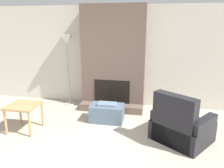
{
  "coord_description": "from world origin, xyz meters",
  "views": [
    {
      "loc": [
        1.0,
        -2.45,
        2.15
      ],
      "look_at": [
        0.0,
        2.74,
        0.68
      ],
      "focal_mm": 35.0,
      "sensor_mm": 36.0,
      "label": 1
    }
  ],
  "objects_px": {
    "ottoman": "(107,113)",
    "side_table": "(24,108)",
    "armchair": "(180,127)",
    "floor_lamp_left": "(67,46)"
  },
  "relations": [
    {
      "from": "ottoman",
      "to": "side_table",
      "type": "height_order",
      "value": "side_table"
    },
    {
      "from": "floor_lamp_left",
      "to": "armchair",
      "type": "bearing_deg",
      "value": -28.18
    },
    {
      "from": "ottoman",
      "to": "side_table",
      "type": "bearing_deg",
      "value": -154.58
    },
    {
      "from": "ottoman",
      "to": "floor_lamp_left",
      "type": "bearing_deg",
      "value": 144.91
    },
    {
      "from": "ottoman",
      "to": "armchair",
      "type": "distance_m",
      "value": 1.64
    },
    {
      "from": "ottoman",
      "to": "armchair",
      "type": "height_order",
      "value": "armchair"
    },
    {
      "from": "side_table",
      "to": "floor_lamp_left",
      "type": "distance_m",
      "value": 1.99
    },
    {
      "from": "armchair",
      "to": "floor_lamp_left",
      "type": "distance_m",
      "value": 3.38
    },
    {
      "from": "ottoman",
      "to": "floor_lamp_left",
      "type": "distance_m",
      "value": 2.05
    },
    {
      "from": "ottoman",
      "to": "side_table",
      "type": "relative_size",
      "value": 1.22
    }
  ]
}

